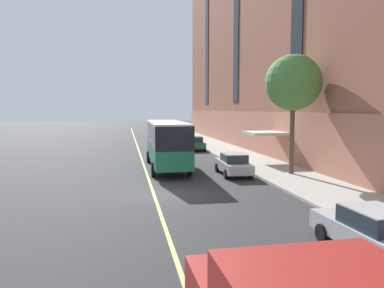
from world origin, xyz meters
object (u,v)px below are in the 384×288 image
object	(u,v)px
parked_car_silver_3	(373,232)
street_tree_mid_block	(293,83)
parked_car_silver_4	(181,137)
city_bus	(167,142)
parked_car_green_0	(194,143)
parked_car_silver_1	(233,164)

from	to	relation	value
parked_car_silver_3	street_tree_mid_block	size ratio (longest dim) A/B	0.56
parked_car_silver_4	street_tree_mid_block	distance (m)	27.34
city_bus	parked_car_green_0	size ratio (longest dim) A/B	2.32
city_bus	parked_car_green_0	xyz separation A→B (m)	(4.56, 12.88, -1.35)
parked_car_silver_1	parked_car_silver_3	bearing A→B (deg)	-89.39
city_bus	parked_car_silver_3	distance (m)	19.13
parked_car_silver_4	street_tree_mid_block	size ratio (longest dim) A/B	0.57
parked_car_silver_3	parked_car_silver_4	world-z (taller)	same
parked_car_silver_1	street_tree_mid_block	bearing A→B (deg)	-12.58
street_tree_mid_block	city_bus	bearing A→B (deg)	151.67
parked_car_silver_4	city_bus	bearing A→B (deg)	-101.16
parked_car_silver_1	parked_car_silver_3	world-z (taller)	same
parked_car_silver_4	parked_car_green_0	bearing A→B (deg)	-88.61
parked_car_green_0	street_tree_mid_block	xyz separation A→B (m)	(3.74, -17.35, 5.67)
parked_car_green_0	parked_car_silver_1	xyz separation A→B (m)	(-0.23, -16.47, -0.00)
parked_car_silver_3	parked_car_green_0	bearing A→B (deg)	89.87
parked_car_silver_1	parked_car_silver_4	distance (m)	25.56
parked_car_silver_1	parked_car_silver_4	xyz separation A→B (m)	(0.01, 25.56, 0.00)
city_bus	parked_car_green_0	bearing A→B (deg)	70.52
parked_car_green_0	parked_car_silver_3	size ratio (longest dim) A/B	1.02
city_bus	street_tree_mid_block	world-z (taller)	street_tree_mid_block
street_tree_mid_block	parked_car_silver_4	bearing A→B (deg)	98.51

